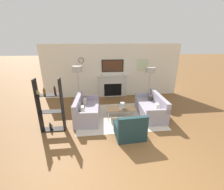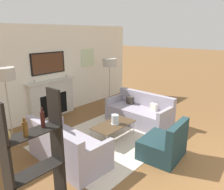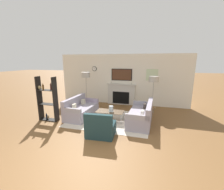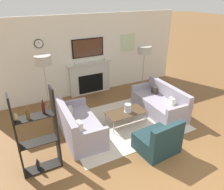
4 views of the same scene
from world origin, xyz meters
name	(u,v)px [view 4 (image 4 of 4)]	position (x,y,z in m)	size (l,w,h in m)	color
fireplace_wall	(88,59)	(0.00, 5.12, 1.23)	(7.07, 0.28, 2.70)	white
area_rug	(123,123)	(0.00, 2.73, 0.01)	(3.17, 2.39, 0.01)	beige
couch_left	(78,126)	(-1.28, 2.73, 0.30)	(0.92, 1.74, 0.84)	#9B92A2
couch_right	(160,104)	(1.28, 2.73, 0.30)	(0.90, 1.86, 0.83)	#9B92A2
armchair	(158,141)	(0.11, 1.35, 0.27)	(0.92, 0.82, 0.82)	#1C3538
coffee_table	(126,113)	(0.04, 2.64, 0.37)	(1.09, 0.56, 0.39)	#4C3823
hurricane_candle	(128,108)	(0.09, 2.64, 0.49)	(0.20, 0.20, 0.23)	silver
floor_lamp_left	(43,61)	(-1.67, 4.19, 1.64)	(0.44, 0.44, 1.80)	#9E998E
floor_lamp_right	(144,51)	(1.67, 4.19, 1.53)	(0.45, 0.45, 1.69)	#9E998E
shelf_unit	(37,136)	(-2.35, 2.02, 0.83)	(0.77, 0.28, 1.77)	black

